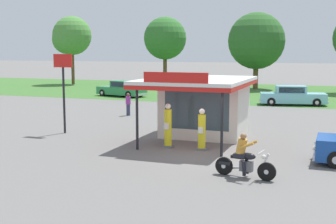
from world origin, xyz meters
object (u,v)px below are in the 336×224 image
(motorcycle_with_rider, at_px, (244,159))
(parked_car_back_row_right, at_px, (199,94))
(gas_pump_offside, at_px, (202,131))
(roadside_pole_sign, at_px, (63,79))
(bystander_standing_back_lot, at_px, (128,104))
(gas_pump_nearside, at_px, (168,127))
(parked_car_back_row_far_right, at_px, (122,89))
(parked_car_second_row_spare, at_px, (292,96))

(motorcycle_with_rider, distance_m, parked_car_back_row_right, 23.79)
(gas_pump_offside, height_order, roadside_pole_sign, roadside_pole_sign)
(gas_pump_offside, xyz_separation_m, motorcycle_with_rider, (2.62, -3.75, -0.20))
(parked_car_back_row_right, xyz_separation_m, roadside_pole_sign, (-2.42, -17.06, 2.23))
(gas_pump_offside, height_order, bystander_standing_back_lot, gas_pump_offside)
(gas_pump_nearside, relative_size, parked_car_back_row_right, 0.39)
(gas_pump_nearside, height_order, parked_car_back_row_far_right, gas_pump_nearside)
(bystander_standing_back_lot, bearing_deg, gas_pump_offside, -48.40)
(parked_car_back_row_right, height_order, parked_car_back_row_far_right, same)
(roadside_pole_sign, bearing_deg, parked_car_back_row_far_right, 107.34)
(motorcycle_with_rider, distance_m, bystander_standing_back_lot, 16.23)
(motorcycle_with_rider, height_order, parked_car_back_row_far_right, motorcycle_with_rider)
(parked_car_second_row_spare, bearing_deg, roadside_pole_sign, -120.61)
(parked_car_back_row_right, bearing_deg, roadside_pole_sign, -98.06)
(gas_pump_nearside, xyz_separation_m, parked_car_second_row_spare, (3.79, 18.83, -0.21))
(gas_pump_nearside, distance_m, motorcycle_with_rider, 5.66)
(parked_car_back_row_right, relative_size, roadside_pole_sign, 1.22)
(parked_car_second_row_spare, height_order, roadside_pole_sign, roadside_pole_sign)
(parked_car_back_row_far_right, bearing_deg, motorcycle_with_rider, -55.50)
(parked_car_back_row_far_right, xyz_separation_m, bystander_standing_back_lot, (6.23, -11.68, 0.11))
(parked_car_back_row_far_right, height_order, roadside_pole_sign, roadside_pole_sign)
(motorcycle_with_rider, bearing_deg, parked_car_back_row_right, 110.38)
(gas_pump_nearside, relative_size, gas_pump_offside, 1.09)
(parked_car_back_row_right, distance_m, bystander_standing_back_lot, 10.04)
(motorcycle_with_rider, xyz_separation_m, roadside_pole_sign, (-10.70, 5.24, 2.27))
(gas_pump_offside, distance_m, motorcycle_with_rider, 4.58)
(bystander_standing_back_lot, bearing_deg, gas_pump_nearside, -54.83)
(parked_car_second_row_spare, xyz_separation_m, parked_car_back_row_far_right, (-16.17, 1.58, -0.04))
(parked_car_back_row_far_right, bearing_deg, parked_car_back_row_right, -12.59)
(parked_car_second_row_spare, relative_size, roadside_pole_sign, 1.32)
(roadside_pole_sign, bearing_deg, parked_car_back_row_right, 81.94)
(parked_car_back_row_far_right, bearing_deg, gas_pump_nearside, -58.75)
(parked_car_second_row_spare, relative_size, bystander_standing_back_lot, 3.66)
(motorcycle_with_rider, xyz_separation_m, parked_car_second_row_spare, (-0.43, 22.58, 0.07))
(gas_pump_nearside, height_order, bystander_standing_back_lot, gas_pump_nearside)
(motorcycle_with_rider, bearing_deg, parked_car_back_row_far_right, 124.50)
(gas_pump_nearside, height_order, parked_car_back_row_right, gas_pump_nearside)
(bystander_standing_back_lot, xyz_separation_m, roadside_pole_sign, (-0.33, -7.25, 2.13))
(parked_car_back_row_far_right, bearing_deg, parked_car_second_row_spare, -5.57)
(gas_pump_nearside, xyz_separation_m, bystander_standing_back_lot, (-6.15, 8.73, -0.13))
(parked_car_back_row_right, xyz_separation_m, bystander_standing_back_lot, (-2.09, -9.82, 0.10))
(gas_pump_nearside, xyz_separation_m, roadside_pole_sign, (-6.48, 1.48, 1.99))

